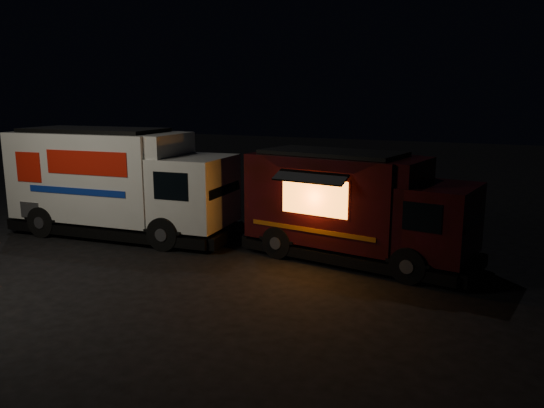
{
  "coord_description": "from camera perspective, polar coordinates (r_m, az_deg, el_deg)",
  "views": [
    {
      "loc": [
        7.18,
        -10.13,
        4.08
      ],
      "look_at": [
        1.54,
        2.0,
        1.36
      ],
      "focal_mm": 35.0,
      "sensor_mm": 36.0,
      "label": 1
    }
  ],
  "objects": [
    {
      "name": "ground",
      "position": [
        13.07,
        -9.95,
        -6.86
      ],
      "size": [
        80.0,
        80.0,
        0.0
      ],
      "primitive_type": "plane",
      "color": "black",
      "rests_on": "ground"
    },
    {
      "name": "red_truck",
      "position": [
        13.38,
        9.34,
        -0.34
      ],
      "size": [
        6.13,
        3.02,
        2.73
      ],
      "primitive_type": null,
      "rotation": [
        0.0,
        0.0,
        -0.15
      ],
      "color": "#350910",
      "rests_on": "ground"
    },
    {
      "name": "white_truck",
      "position": [
        16.26,
        -15.73,
        2.23
      ],
      "size": [
        7.15,
        2.97,
        3.16
      ],
      "primitive_type": null,
      "rotation": [
        0.0,
        0.0,
        0.09
      ],
      "color": "silver",
      "rests_on": "ground"
    }
  ]
}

